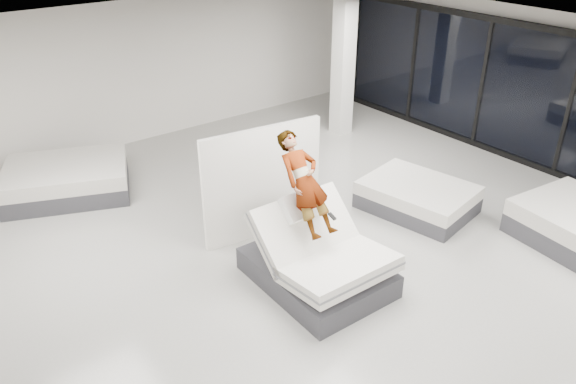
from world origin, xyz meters
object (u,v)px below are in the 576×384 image
at_px(person, 305,200).
at_px(flat_bed_left_far, 67,179).
at_px(remote, 332,216).
at_px(hero_bed, 318,261).
at_px(flat_bed_right_far, 417,197).
at_px(column, 343,67).
at_px(divider_panel, 263,183).

height_order(person, flat_bed_left_far, person).
bearing_deg(remote, hero_bed, 175.65).
bearing_deg(hero_bed, remote, -5.57).
xyz_separation_m(flat_bed_right_far, column, (1.49, 3.73, 1.34)).
distance_m(person, flat_bed_left_far, 5.29).
relative_size(divider_panel, flat_bed_right_far, 1.00).
distance_m(person, remote, 0.45).
xyz_separation_m(flat_bed_left_far, column, (6.38, -0.81, 1.29)).
xyz_separation_m(divider_panel, flat_bed_right_far, (2.71, -1.06, -0.71)).
bearing_deg(flat_bed_left_far, remote, -66.79).
xyz_separation_m(person, flat_bed_left_far, (-2.00, 4.81, -0.97)).
xyz_separation_m(hero_bed, remote, (0.22, -0.02, 0.70)).
distance_m(hero_bed, person, 0.94).
height_order(remote, flat_bed_left_far, remote).
xyz_separation_m(hero_bed, person, (0.01, 0.33, 0.88)).
xyz_separation_m(remote, divider_panel, (-0.04, 1.67, -0.13)).
bearing_deg(remote, flat_bed_left_far, 114.43).
bearing_deg(person, divider_panel, 83.58).
bearing_deg(hero_bed, person, 88.78).
relative_size(remote, column, 0.04).
relative_size(person, divider_panel, 0.75).
relative_size(remote, divider_panel, 0.07).
xyz_separation_m(remote, column, (4.16, 4.35, 0.51)).
relative_size(flat_bed_right_far, column, 0.66).
relative_size(person, flat_bed_right_far, 0.75).
bearing_deg(column, flat_bed_right_far, -111.80).
distance_m(divider_panel, flat_bed_left_far, 4.16).
height_order(divider_panel, flat_bed_right_far, divider_panel).
relative_size(flat_bed_right_far, flat_bed_left_far, 0.78).
bearing_deg(flat_bed_right_far, column, 68.20).
distance_m(remote, divider_panel, 1.68).
relative_size(remote, flat_bed_right_far, 0.07).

